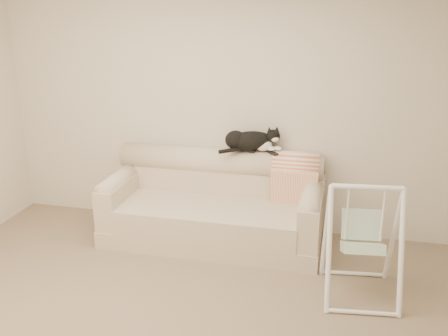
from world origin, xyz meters
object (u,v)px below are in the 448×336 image
object	(u,v)px
tuxedo_cat	(251,140)
remote_a	(247,150)
sofa	(214,207)
remote_b	(272,152)
baby_swing	(362,241)

from	to	relation	value
tuxedo_cat	remote_a	bearing A→B (deg)	171.10
sofa	remote_b	size ratio (longest dim) A/B	13.96
sofa	remote_b	distance (m)	0.81
remote_b	remote_a	bearing A→B (deg)	176.94
sofa	remote_b	xyz separation A→B (m)	(0.55, 0.22, 0.56)
sofa	tuxedo_cat	bearing A→B (deg)	34.79
tuxedo_cat	sofa	bearing A→B (deg)	-145.21
remote_b	tuxedo_cat	bearing A→B (deg)	177.98
tuxedo_cat	baby_swing	world-z (taller)	tuxedo_cat
sofa	remote_a	distance (m)	0.67
baby_swing	tuxedo_cat	bearing A→B (deg)	138.68
tuxedo_cat	baby_swing	distance (m)	1.58
sofa	baby_swing	distance (m)	1.64
sofa	remote_a	bearing A→B (deg)	38.92
remote_a	tuxedo_cat	size ratio (longest dim) A/B	0.30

